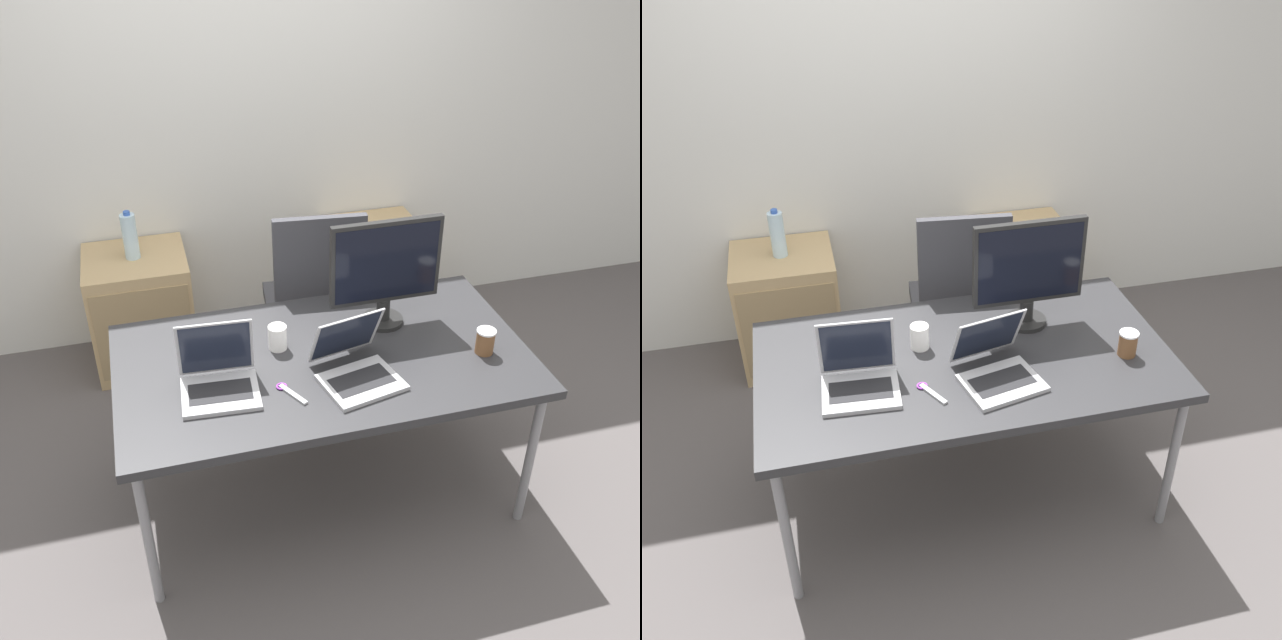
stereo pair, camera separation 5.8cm
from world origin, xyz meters
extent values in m
plane|color=#514C4C|center=(0.00, 0.00, 0.00)|extent=(14.00, 14.00, 0.00)
cube|color=silver|center=(0.00, 1.55, 1.30)|extent=(10.00, 0.05, 2.60)
cube|color=#28282B|center=(0.00, 0.00, 0.73)|extent=(1.70, 0.95, 0.04)
cylinder|color=gray|center=(-0.79, -0.41, 0.36)|extent=(0.04, 0.04, 0.71)
cylinder|color=gray|center=(0.79, -0.41, 0.36)|extent=(0.04, 0.04, 0.71)
cylinder|color=gray|center=(-0.79, 0.41, 0.36)|extent=(0.04, 0.04, 0.71)
cylinder|color=gray|center=(0.79, 0.41, 0.36)|extent=(0.04, 0.04, 0.71)
cylinder|color=#232326|center=(0.17, 0.81, 0.02)|extent=(0.56, 0.56, 0.04)
cylinder|color=gray|center=(0.17, 0.81, 0.26)|extent=(0.05, 0.05, 0.45)
cube|color=#38383D|center=(0.17, 0.81, 0.48)|extent=(0.53, 0.53, 0.07)
cube|color=#38383D|center=(0.14, 0.56, 0.82)|extent=(0.44, 0.09, 0.60)
cube|color=tan|center=(-0.71, 1.27, 0.33)|extent=(0.55, 0.50, 0.67)
cube|color=#977D56|center=(-0.71, 1.01, 0.33)|extent=(0.51, 0.01, 0.54)
cube|color=tan|center=(0.67, 1.27, 0.33)|extent=(0.55, 0.50, 0.67)
cube|color=#977D56|center=(0.67, 1.01, 0.33)|extent=(0.51, 0.01, 0.54)
cylinder|color=silver|center=(-0.71, 1.27, 0.79)|extent=(0.08, 0.08, 0.25)
cylinder|color=#3359B2|center=(-0.71, 1.27, 0.93)|extent=(0.04, 0.04, 0.02)
cube|color=#ADADB2|center=(0.09, -0.22, 0.76)|extent=(0.34, 0.30, 0.02)
cube|color=black|center=(0.09, -0.22, 0.77)|extent=(0.27, 0.18, 0.00)
cube|color=#ADADB2|center=(0.08, -0.06, 0.88)|extent=(0.31, 0.16, 0.22)
cube|color=black|center=(0.08, -0.07, 0.88)|extent=(0.28, 0.14, 0.20)
cube|color=#ADADB2|center=(-0.45, -0.14, 0.76)|extent=(0.31, 0.26, 0.02)
cube|color=black|center=(-0.45, -0.14, 0.77)|extent=(0.25, 0.15, 0.00)
cube|color=#ADADB2|center=(-0.44, -0.01, 0.89)|extent=(0.30, 0.05, 0.24)
cube|color=black|center=(-0.44, -0.02, 0.89)|extent=(0.27, 0.04, 0.22)
cylinder|color=black|center=(0.33, 0.18, 0.76)|extent=(0.18, 0.18, 0.02)
cylinder|color=black|center=(0.33, 0.18, 0.82)|extent=(0.06, 0.06, 0.09)
cube|color=black|center=(0.33, 0.18, 1.05)|extent=(0.49, 0.03, 0.38)
cube|color=black|center=(0.33, 0.17, 1.05)|extent=(0.45, 0.00, 0.34)
ellipsoid|color=silver|center=(0.02, 0.08, 0.77)|extent=(0.04, 0.07, 0.03)
cylinder|color=white|center=(-0.17, 0.11, 0.81)|extent=(0.08, 0.08, 0.11)
cylinder|color=brown|center=(0.66, -0.15, 0.80)|extent=(0.08, 0.08, 0.10)
cylinder|color=white|center=(0.66, -0.15, 0.86)|extent=(0.08, 0.08, 0.01)
cube|color=#B2B2B7|center=(-0.18, -0.22, 0.76)|extent=(0.09, 0.14, 0.01)
torus|color=purple|center=(-0.21, -0.16, 0.76)|extent=(0.06, 0.06, 0.01)
camera|label=1|loc=(-0.65, -2.30, 2.48)|focal=40.00mm
camera|label=2|loc=(-0.60, -2.32, 2.48)|focal=40.00mm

